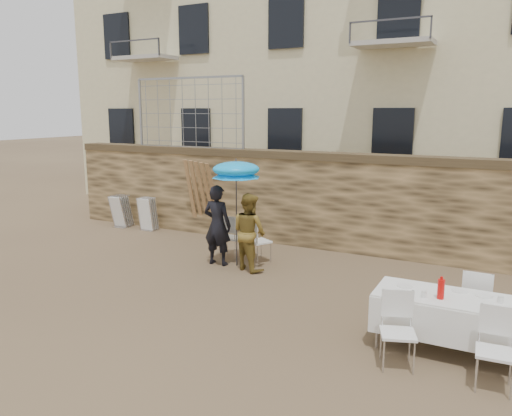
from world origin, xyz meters
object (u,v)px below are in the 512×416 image
at_px(table_chair_front_right, 496,351).
at_px(table_chair_back, 477,301).
at_px(man_suit, 217,225).
at_px(couple_chair_right, 259,240).
at_px(chair_stack_right, 151,213).
at_px(umbrella, 236,172).
at_px(table_chair_front_left, 398,331).
at_px(banquet_table, 458,301).
at_px(couple_chair_left, 231,236).
at_px(chair_stack_left, 125,210).
at_px(woman_dress, 249,232).
at_px(soda_bottle, 441,289).

relative_size(table_chair_front_right, table_chair_back, 1.00).
distance_m(man_suit, table_chair_front_right, 5.98).
bearing_deg(couple_chair_right, chair_stack_right, 10.85).
bearing_deg(umbrella, table_chair_back, -14.21).
bearing_deg(chair_stack_right, table_chair_front_right, -27.42).
xyz_separation_m(umbrella, table_chair_front_left, (3.85, -2.73, -1.47)).
height_order(couple_chair_right, banquet_table, couple_chair_right).
height_order(couple_chair_left, table_chair_back, same).
height_order(man_suit, chair_stack_left, man_suit).
distance_m(woman_dress, chair_stack_right, 4.42).
distance_m(banquet_table, chair_stack_left, 9.75).
distance_m(couple_chair_left, table_chair_back, 5.31).
bearing_deg(man_suit, banquet_table, 156.98).
bearing_deg(woman_dress, chair_stack_right, -3.01).
height_order(woman_dress, chair_stack_right, woman_dress).
bearing_deg(table_chair_front_right, couple_chair_right, 142.53).
height_order(couple_chair_right, table_chair_front_left, same).
xyz_separation_m(umbrella, couple_chair_left, (-0.40, 0.45, -1.47)).
relative_size(couple_chair_left, chair_stack_right, 1.04).
xyz_separation_m(table_chair_front_left, table_chair_back, (0.80, 1.55, 0.00)).
xyz_separation_m(banquet_table, table_chair_front_right, (0.50, -0.75, -0.25)).
relative_size(couple_chair_right, table_chair_front_right, 1.00).
relative_size(couple_chair_left, chair_stack_left, 1.04).
relative_size(umbrella, table_chair_front_left, 2.16).
xyz_separation_m(table_chair_back, chair_stack_left, (-9.21, 2.92, -0.02)).
distance_m(couple_chair_left, chair_stack_left, 4.35).
xyz_separation_m(man_suit, table_chair_front_right, (5.35, -2.63, -0.36)).
bearing_deg(table_chair_back, couple_chair_left, -16.54).
distance_m(table_chair_front_left, table_chair_front_right, 1.10).
height_order(soda_bottle, table_chair_front_right, soda_bottle).
bearing_deg(chair_stack_right, woman_dress, -24.65).
xyz_separation_m(woman_dress, soda_bottle, (3.90, -2.03, 0.12)).
bearing_deg(table_chair_front_right, banquet_table, 120.55).
bearing_deg(table_chair_front_left, umbrella, 125.52).
distance_m(woman_dress, soda_bottle, 4.40).
xyz_separation_m(table_chair_back, chair_stack_right, (-8.31, 2.92, -0.02)).
distance_m(table_chair_front_left, table_chair_back, 1.74).
bearing_deg(soda_bottle, table_chair_front_right, -40.60).
bearing_deg(banquet_table, table_chair_front_right, -56.31).
bearing_deg(man_suit, couple_chair_left, -91.87).
bearing_deg(chair_stack_right, couple_chair_right, -18.04).
bearing_deg(man_suit, table_chair_front_left, 146.42).
xyz_separation_m(woman_dress, table_chair_back, (4.30, -1.08, -0.30)).
bearing_deg(woman_dress, umbrella, 5.69).
distance_m(couple_chair_left, table_chair_front_right, 6.23).
height_order(table_chair_front_right, table_chair_back, same).
bearing_deg(umbrella, couple_chair_left, 131.63).
distance_m(couple_chair_right, banquet_table, 4.82).
distance_m(banquet_table, table_chair_front_left, 0.99).
relative_size(couple_chair_right, banquet_table, 0.46).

